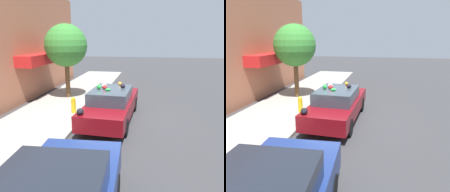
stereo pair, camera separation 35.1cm
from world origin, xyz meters
The scene contains 6 objects.
ground_plane centered at (0.00, 0.00, 0.00)m, with size 60.00×60.00×0.00m, color #38383A.
sidewalk_curb centered at (0.00, 2.70, 0.07)m, with size 24.00×3.20×0.13m.
building_facade centered at (0.12, 4.92, 2.96)m, with size 18.00×1.20×6.00m.
street_tree centered at (2.66, 2.83, 2.88)m, with size 2.21×2.21×3.87m.
fire_hydrant centered at (0.24, 1.67, 0.48)m, with size 0.20×0.20×0.70m.
art_car centered at (-0.02, -0.07, 0.72)m, with size 4.55×1.84×1.54m.
Camera 2 is at (-8.29, -1.88, 3.31)m, focal length 35.00 mm.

